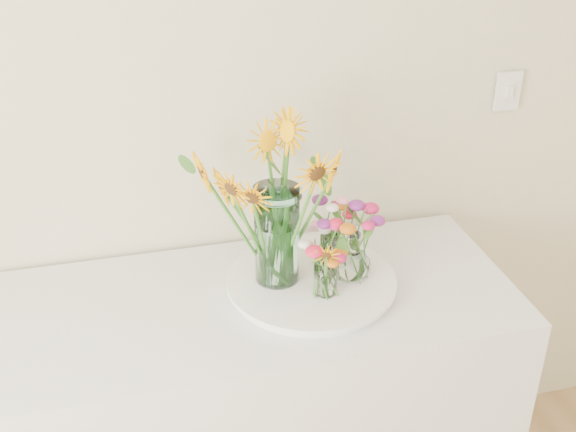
# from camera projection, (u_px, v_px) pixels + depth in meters

# --- Properties ---
(counter) EXTENTS (1.40, 0.60, 0.90)m
(counter) POSITION_uv_depth(u_px,v_px,m) (259.00, 422.00, 2.14)
(counter) COLOR white
(counter) RESTS_ON ground_plane
(tray) EXTENTS (0.44, 0.44, 0.02)m
(tray) POSITION_uv_depth(u_px,v_px,m) (311.00, 284.00, 1.96)
(tray) COLOR white
(tray) RESTS_ON counter
(mason_jar) EXTENTS (0.16, 0.16, 0.28)m
(mason_jar) POSITION_uv_depth(u_px,v_px,m) (277.00, 235.00, 1.89)
(mason_jar) COLOR #BAF9ED
(mason_jar) RESTS_ON tray
(sunflower_bouquet) EXTENTS (0.75, 0.75, 0.48)m
(sunflower_bouquet) POSITION_uv_depth(u_px,v_px,m) (277.00, 200.00, 1.84)
(sunflower_bouquet) COLOR #FAAC05
(sunflower_bouquet) RESTS_ON tray
(small_vase_a) EXTENTS (0.08, 0.08, 0.11)m
(small_vase_a) POSITION_uv_depth(u_px,v_px,m) (326.00, 277.00, 1.87)
(small_vase_a) COLOR white
(small_vase_a) RESTS_ON tray
(wildflower_posy_a) EXTENTS (0.17, 0.17, 0.20)m
(wildflower_posy_a) POSITION_uv_depth(u_px,v_px,m) (326.00, 263.00, 1.85)
(wildflower_posy_a) COLOR #C76311
(wildflower_posy_a) RESTS_ON tray
(small_vase_b) EXTENTS (0.12, 0.12, 0.14)m
(small_vase_b) POSITION_uv_depth(u_px,v_px,m) (353.00, 256.00, 1.93)
(small_vase_b) COLOR white
(small_vase_b) RESTS_ON tray
(wildflower_posy_b) EXTENTS (0.19, 0.19, 0.23)m
(wildflower_posy_b) POSITION_uv_depth(u_px,v_px,m) (354.00, 241.00, 1.91)
(wildflower_posy_b) COLOR #C76311
(wildflower_posy_b) RESTS_ON tray
(small_vase_c) EXTENTS (0.06, 0.06, 0.10)m
(small_vase_c) POSITION_uv_depth(u_px,v_px,m) (330.00, 246.00, 2.01)
(small_vase_c) COLOR white
(small_vase_c) RESTS_ON tray
(wildflower_posy_c) EXTENTS (0.17, 0.17, 0.19)m
(wildflower_posy_c) POSITION_uv_depth(u_px,v_px,m) (331.00, 232.00, 1.99)
(wildflower_posy_c) COLOR #C76311
(wildflower_posy_c) RESTS_ON tray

